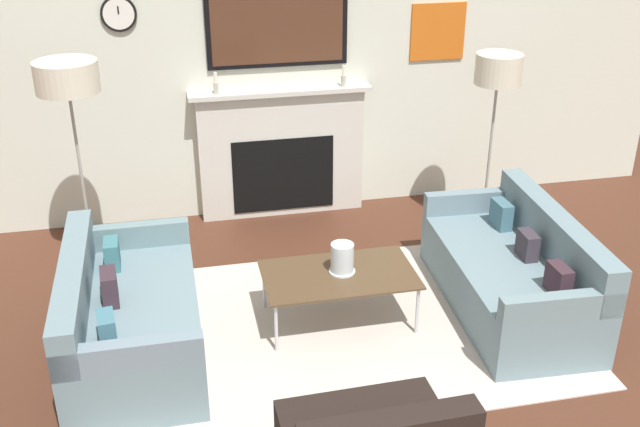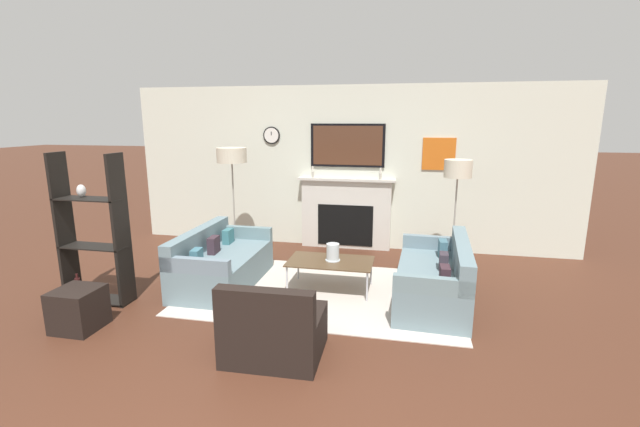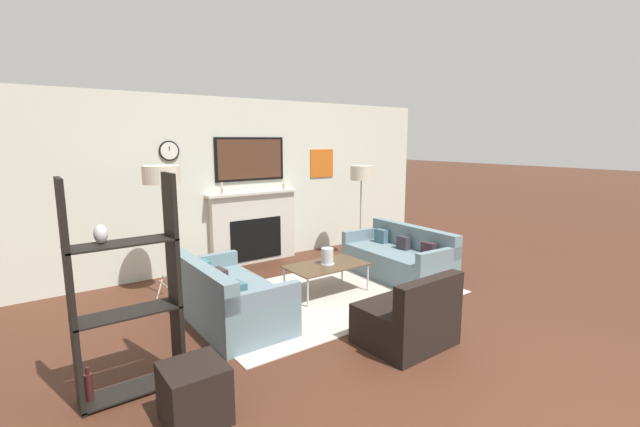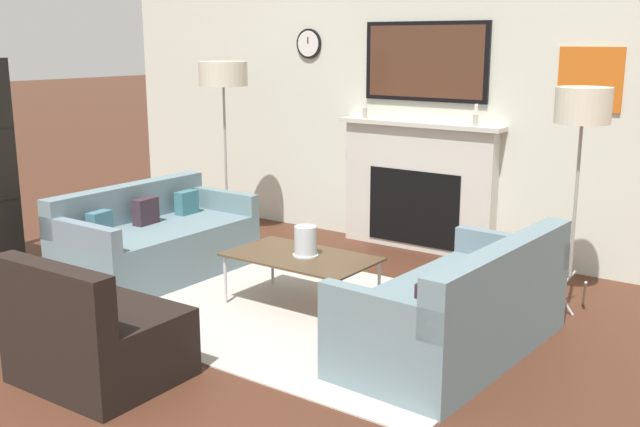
# 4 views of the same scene
# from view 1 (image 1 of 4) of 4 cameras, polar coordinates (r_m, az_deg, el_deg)

# --- Properties ---
(fireplace_wall) EXTENTS (7.49, 0.28, 2.70)m
(fireplace_wall) POSITION_cam_1_polar(r_m,az_deg,el_deg) (6.76, -3.19, 10.00)
(fireplace_wall) COLOR silver
(fireplace_wall) RESTS_ON ground_plane
(area_rug) EXTENTS (3.37, 2.12, 0.01)m
(area_rug) POSITION_cam_1_polar(r_m,az_deg,el_deg) (5.40, 0.76, -8.73)
(area_rug) COLOR #C0B4A8
(area_rug) RESTS_ON ground_plane
(couch_left) EXTENTS (0.85, 1.60, 0.73)m
(couch_left) POSITION_cam_1_polar(r_m,az_deg,el_deg) (5.16, -14.45, -7.83)
(couch_left) COLOR slate
(couch_left) RESTS_ON ground_plane
(couch_right) EXTENTS (0.88, 1.73, 0.75)m
(couch_right) POSITION_cam_1_polar(r_m,az_deg,el_deg) (5.68, 14.53, -4.54)
(couch_right) COLOR slate
(couch_right) RESTS_ON ground_plane
(coffee_table) EXTENTS (1.07, 0.63, 0.39)m
(coffee_table) POSITION_cam_1_polar(r_m,az_deg,el_deg) (5.29, 1.45, -4.82)
(coffee_table) COLOR #4C3823
(coffee_table) RESTS_ON ground_plane
(hurricane_candle) EXTENTS (0.19, 0.19, 0.22)m
(hurricane_candle) POSITION_cam_1_polar(r_m,az_deg,el_deg) (5.25, 1.70, -3.55)
(hurricane_candle) COLOR silver
(hurricane_candle) RESTS_ON coffee_table
(floor_lamp_left) EXTENTS (0.46, 0.46, 1.73)m
(floor_lamp_left) POSITION_cam_1_polar(r_m,az_deg,el_deg) (5.78, -18.72, 9.63)
(floor_lamp_left) COLOR #9E998E
(floor_lamp_left) RESTS_ON ground_plane
(floor_lamp_right) EXTENTS (0.38, 0.38, 1.61)m
(floor_lamp_right) POSITION_cam_1_polar(r_m,az_deg,el_deg) (6.37, 13.43, 10.44)
(floor_lamp_right) COLOR #9E998E
(floor_lamp_right) RESTS_ON ground_plane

